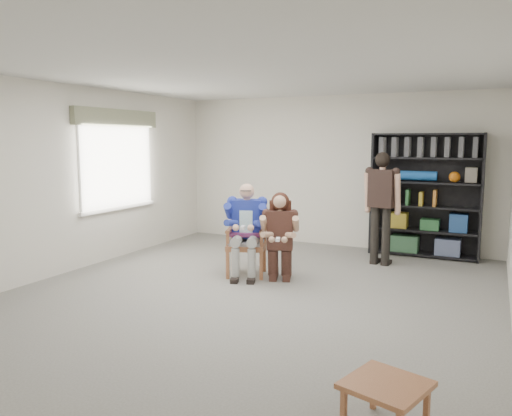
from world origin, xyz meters
The scene contains 9 objects.
room_shell centered at (0.00, 0.00, 1.40)m, with size 6.00×7.00×2.80m, color silver, non-canonical shape.
floor centered at (0.00, 0.00, 0.00)m, with size 6.00×7.00×0.01m, color slate.
window_left centered at (-2.95, 1.00, 1.63)m, with size 0.16×2.00×1.75m, color white, non-canonical shape.
armchair centered at (-0.48, 0.87, 0.53)m, with size 0.61×0.59×1.05m, color brown, non-canonical shape.
seated_man centered at (-0.48, 0.87, 0.68)m, with size 0.59×0.82×1.37m, color navy, non-canonical shape.
kneeling_woman centered at (0.10, 0.75, 0.63)m, with size 0.53×0.84×1.25m, color #321F16, non-canonical shape.
bookshelf centered at (1.70, 3.28, 1.05)m, with size 1.80×0.38×2.10m, color black, non-canonical shape.
standing_man centered at (1.15, 2.36, 0.89)m, with size 0.55×0.31×1.79m, color black, non-canonical shape.
side_table centered at (2.17, -2.29, 0.18)m, with size 0.51×0.51×0.35m, color brown, non-canonical shape.
Camera 1 is at (2.75, -5.54, 1.97)m, focal length 35.00 mm.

